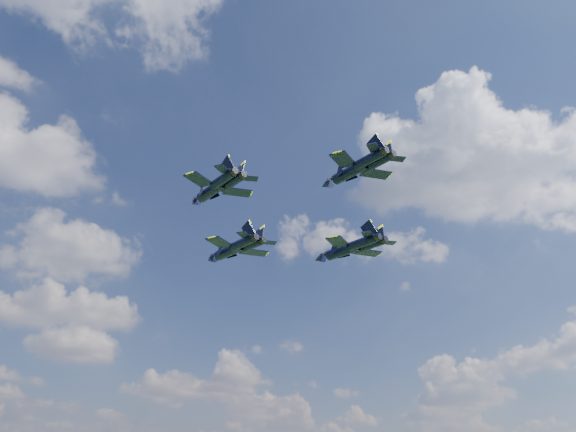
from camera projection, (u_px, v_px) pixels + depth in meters
The scene contains 4 objects.
jet_lead at pixel (228, 251), 109.01m from camera, with size 13.79×18.23×4.30m.
jet_left at pixel (210, 191), 89.41m from camera, with size 11.91×15.49×3.67m.
jet_right at pixel (341, 251), 107.29m from camera, with size 13.82×18.38×4.33m.
jet_slot at pixel (348, 173), 84.99m from camera, with size 11.76×15.36×3.64m.
Camera 1 is at (-46.80, -80.67, 22.23)m, focal length 35.00 mm.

